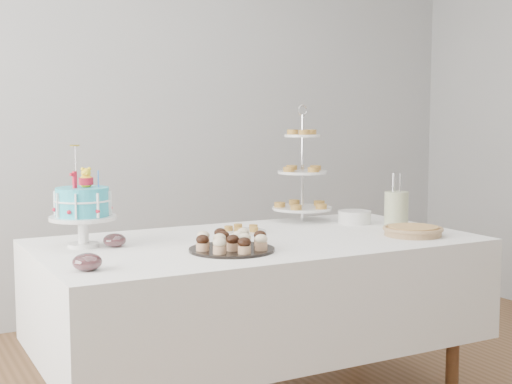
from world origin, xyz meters
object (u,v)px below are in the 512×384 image
cupcake_tray (232,242)px  table (258,289)px  jam_bowl_b (115,240)px  tiered_stand (302,173)px  pastry_plate (242,230)px  utensil_pitcher (396,208)px  plate_stack (355,217)px  jam_bowl_a (87,262)px  pie (413,230)px  birthday_cake (83,219)px

cupcake_tray → table: bearing=40.9°
table → jam_bowl_b: jam_bowl_b is taller
cupcake_tray → tiered_stand: (0.70, 0.58, 0.21)m
pastry_plate → utensil_pitcher: bearing=-13.2°
plate_stack → jam_bowl_a: (-1.50, -0.47, -0.00)m
pie → jam_bowl_b: 1.34m
jam_bowl_b → pastry_plate: bearing=6.1°
birthday_cake → tiered_stand: tiered_stand is taller
table → pie: 0.76m
birthday_cake → jam_bowl_b: (0.11, -0.06, -0.09)m
cupcake_tray → plate_stack: size_ratio=2.08×
plate_stack → jam_bowl_b: plate_stack is taller
pie → jam_bowl_b: bearing=164.0°
birthday_cake → plate_stack: birthday_cake is taller
cupcake_tray → pastry_plate: cupcake_tray is taller
tiered_stand → jam_bowl_a: tiered_stand is taller
table → pie: bearing=-20.4°
cupcake_tray → utensil_pitcher: utensil_pitcher is taller
table → utensil_pitcher: bearing=0.6°
pie → jam_bowl_a: (-1.51, -0.04, 0.00)m
jam_bowl_a → utensil_pitcher: bearing=10.2°
pastry_plate → jam_bowl_b: 0.64m
jam_bowl_a → utensil_pitcher: (1.62, 0.29, 0.06)m
tiered_stand → pastry_plate: size_ratio=2.72×
table → jam_bowl_b: bearing=169.0°
pie → tiered_stand: (-0.20, 0.64, 0.23)m
tiered_stand → utensil_pitcher: size_ratio=2.28×
pastry_plate → jam_bowl_a: (-0.86, -0.47, 0.01)m
birthday_cake → cupcake_tray: birthday_cake is taller
birthday_cake → pastry_plate: birthday_cake is taller
table → birthday_cake: 0.83m
jam_bowl_b → utensil_pitcher: (1.40, -0.11, 0.07)m
cupcake_tray → pie: (0.90, -0.05, -0.01)m
jam_bowl_b → birthday_cake: bearing=152.9°
table → utensil_pitcher: size_ratio=7.26×
table → cupcake_tray: cupcake_tray is taller
table → tiered_stand: (0.47, 0.39, 0.48)m
pie → utensil_pitcher: (0.11, 0.26, 0.07)m
utensil_pitcher → birthday_cake: bearing=176.9°
table → cupcake_tray: 0.40m
cupcake_tray → tiered_stand: size_ratio=0.58×
tiered_stand → pastry_plate: 0.55m
table → birthday_cake: (-0.73, 0.18, 0.34)m
table → tiered_stand: size_ratio=3.18×
cupcake_tray → utensil_pitcher: 1.03m
tiered_stand → jam_bowl_b: 1.14m
pie → table: bearing=159.6°
tiered_stand → cupcake_tray: bearing=-140.1°
pie → plate_stack: plate_stack is taller
cupcake_tray → plate_stack: (0.89, 0.38, -0.01)m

